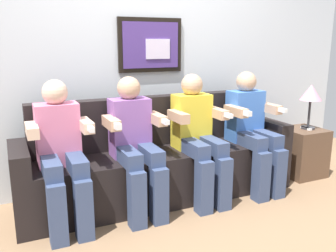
% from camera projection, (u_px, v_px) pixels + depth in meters
% --- Properties ---
extents(ground_plane, '(6.32, 6.32, 0.00)m').
position_uv_depth(ground_plane, '(175.00, 211.00, 3.03)').
color(ground_plane, '#8C6B4C').
extents(back_wall_assembly, '(4.86, 0.10, 2.60)m').
position_uv_depth(back_wall_assembly, '(141.00, 50.00, 3.41)').
color(back_wall_assembly, silver).
rests_on(back_wall_assembly, ground_plane).
extents(couch, '(2.46, 0.58, 0.90)m').
position_uv_depth(couch, '(160.00, 164.00, 3.25)').
color(couch, black).
rests_on(couch, ground_plane).
extents(person_leftmost, '(0.46, 0.56, 1.11)m').
position_uv_depth(person_leftmost, '(61.00, 149.00, 2.68)').
color(person_leftmost, pink).
rests_on(person_leftmost, ground_plane).
extents(person_left_center, '(0.46, 0.56, 1.11)m').
position_uv_depth(person_left_center, '(135.00, 141.00, 2.91)').
color(person_left_center, '#8C59A5').
rests_on(person_left_center, ground_plane).
extents(person_right_center, '(0.46, 0.56, 1.11)m').
position_uv_depth(person_right_center, '(198.00, 133.00, 3.15)').
color(person_right_center, yellow).
rests_on(person_right_center, ground_plane).
extents(person_rightmost, '(0.46, 0.56, 1.11)m').
position_uv_depth(person_rightmost, '(252.00, 127.00, 3.38)').
color(person_rightmost, '#3F72CC').
rests_on(person_rightmost, ground_plane).
extents(side_table_right, '(0.40, 0.40, 0.50)m').
position_uv_depth(side_table_right, '(302.00, 152.00, 3.80)').
color(side_table_right, brown).
rests_on(side_table_right, ground_plane).
extents(table_lamp, '(0.22, 0.22, 0.46)m').
position_uv_depth(table_lamp, '(311.00, 94.00, 3.68)').
color(table_lamp, '#333338').
rests_on(table_lamp, side_table_right).
extents(spare_remote_on_table, '(0.04, 0.13, 0.02)m').
position_uv_depth(spare_remote_on_table, '(306.00, 128.00, 3.73)').
color(spare_remote_on_table, white).
rests_on(spare_remote_on_table, side_table_right).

